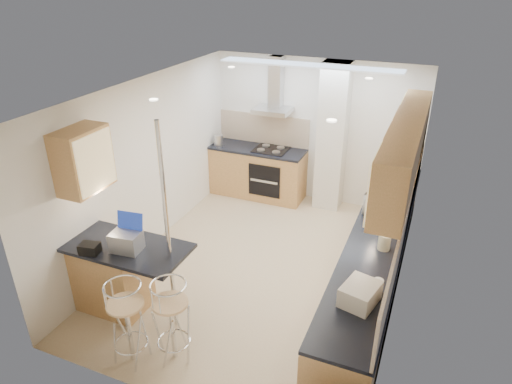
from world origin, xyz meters
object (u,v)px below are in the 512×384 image
at_px(laptop, 126,241).
at_px(bar_stool_near, 128,323).
at_px(bar_stool_end, 172,321).
at_px(bread_bin, 360,294).
at_px(microwave, 383,201).

distance_m(laptop, bar_stool_near, 0.90).
bearing_deg(bar_stool_end, bread_bin, -42.27).
bearing_deg(bar_stool_near, microwave, 30.71).
distance_m(bar_stool_end, bread_bin, 1.95).
bearing_deg(laptop, bar_stool_end, -33.18).
distance_m(microwave, bar_stool_end, 3.07).
height_order(microwave, laptop, microwave).
bearing_deg(microwave, laptop, 140.63).
xyz_separation_m(bar_stool_near, bar_stool_end, (0.40, 0.20, -0.01)).
height_order(bar_stool_end, bread_bin, bread_bin).
distance_m(bar_stool_near, bar_stool_end, 0.45).
bearing_deg(bread_bin, microwave, 106.36).
relative_size(bar_stool_near, bar_stool_end, 1.01).
height_order(microwave, bread_bin, microwave).
distance_m(microwave, bar_stool_near, 3.46).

